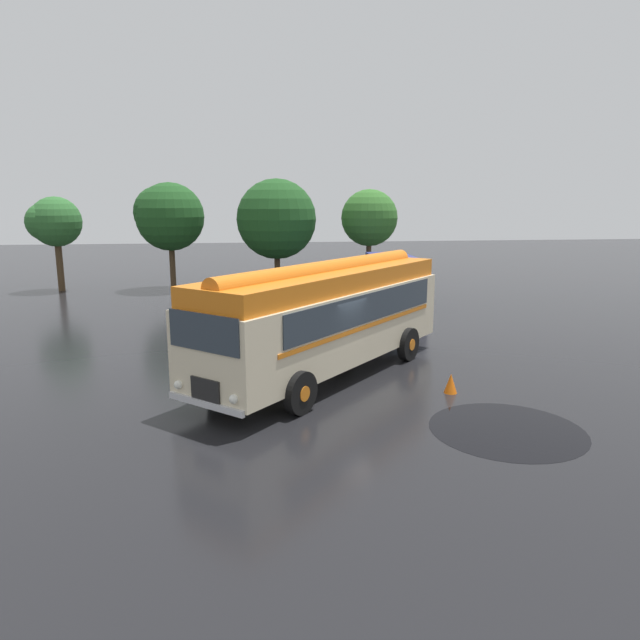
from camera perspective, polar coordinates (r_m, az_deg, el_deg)
ground_plane at (r=16.80m, az=0.39°, el=-6.19°), size 120.00×120.00×0.00m
vintage_bus at (r=16.99m, az=0.68°, el=0.61°), size 8.63×9.07×3.49m
car_near_left at (r=28.55m, az=-4.05°, el=2.96°), size 2.05×4.24×1.66m
car_mid_left at (r=29.17m, az=1.25°, el=3.18°), size 2.13×4.28×1.66m
box_van at (r=29.19m, az=7.38°, el=4.11°), size 2.51×5.84×2.50m
tree_far_left at (r=36.96m, az=-25.17°, el=8.83°), size 3.07×2.90×5.51m
tree_left_of_centre at (r=35.31m, az=-15.06°, el=10.05°), size 4.10×4.00×6.33m
tree_centre at (r=34.31m, az=-4.11°, el=10.11°), size 4.70×4.70×6.54m
tree_right_of_centre at (r=35.41m, az=4.93°, el=10.20°), size 3.43×3.43×5.96m
traffic_cone at (r=16.17m, az=12.94°, el=-6.19°), size 0.36×0.36×0.55m
puddle_patch at (r=14.09m, az=18.18°, el=-10.38°), size 3.56×3.56×0.01m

